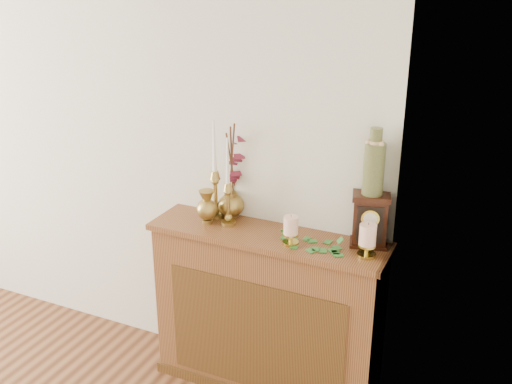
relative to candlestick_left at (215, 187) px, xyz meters
The scene contains 10 objects.
console_shelf 0.75m from the candlestick_left, 12.27° to the right, with size 1.24×0.34×0.93m.
candlestick_left is the anchor object (origin of this frame).
candlestick_center 0.12m from the candlestick_left, 27.90° to the right, with size 0.08×0.08×0.47m.
bud_vase 0.12m from the candlestick_left, 94.86° to the right, with size 0.11×0.11×0.18m.
ginger_jar 0.13m from the candlestick_left, 42.99° to the left, with size 0.21×0.23×0.53m.
pillar_candle_left 0.51m from the candlestick_left, 15.42° to the right, with size 0.08×0.08×0.15m.
pillar_candle_right 0.86m from the candlestick_left, ahead, with size 0.09×0.09×0.17m.
ivy_garland 0.61m from the candlestick_left, 10.89° to the right, with size 0.43×0.18×0.07m.
mantel_clock 0.83m from the candlestick_left, ahead, with size 0.20×0.16×0.26m.
ceramic_vase 0.86m from the candlestick_left, ahead, with size 0.10×0.10×0.32m.
Camera 1 is at (2.50, -0.41, 2.22)m, focal length 42.00 mm.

